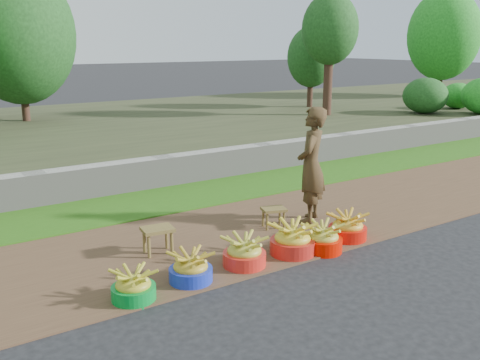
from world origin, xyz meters
TOP-DOWN VIEW (x-y plane):
  - ground_plane at (0.00, 0.00)m, footprint 120.00×120.00m
  - dirt_shoulder at (0.00, 1.25)m, footprint 80.00×2.50m
  - grass_verge at (0.00, 3.25)m, footprint 80.00×1.50m
  - retaining_wall at (0.00, 4.10)m, footprint 80.00×0.35m
  - earth_bank at (0.00, 9.00)m, footprint 80.00×10.00m
  - basin_a at (-2.18, 0.22)m, footprint 0.45×0.45m
  - basin_b at (-1.49, 0.28)m, footprint 0.48×0.48m
  - basin_c at (-0.77, 0.31)m, footprint 0.51×0.51m
  - basin_d at (-0.07, 0.29)m, footprint 0.56×0.56m
  - basin_e at (0.31, 0.17)m, footprint 0.49×0.49m
  - basin_f at (0.86, 0.29)m, footprint 0.50×0.50m
  - stool_left at (-1.45, 1.20)m, footprint 0.41×0.34m
  - stool_right at (0.30, 1.18)m, footprint 0.38×0.33m
  - vendor_woman at (0.92, 1.13)m, footprint 0.72×0.69m

SIDE VIEW (x-z plane):
  - ground_plane at x=0.00m, z-range 0.00..0.00m
  - dirt_shoulder at x=0.00m, z-range 0.00..0.02m
  - grass_verge at x=0.00m, z-range 0.00..0.04m
  - basin_a at x=-2.18m, z-range -0.02..0.32m
  - basin_b at x=-1.49m, z-range -0.02..0.34m
  - basin_e at x=0.31m, z-range -0.02..0.35m
  - basin_f at x=0.86m, z-range -0.02..0.36m
  - basin_c at x=-0.77m, z-range -0.02..0.36m
  - basin_d at x=-0.07m, z-range -0.02..0.39m
  - stool_right at x=0.30m, z-range 0.10..0.39m
  - earth_bank at x=0.00m, z-range 0.00..0.50m
  - retaining_wall at x=0.00m, z-range 0.00..0.55m
  - stool_left at x=-1.45m, z-range 0.12..0.45m
  - vendor_woman at x=0.92m, z-range 0.02..1.68m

